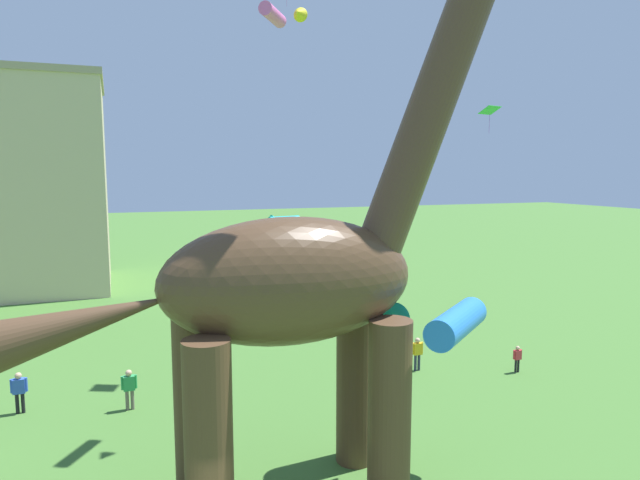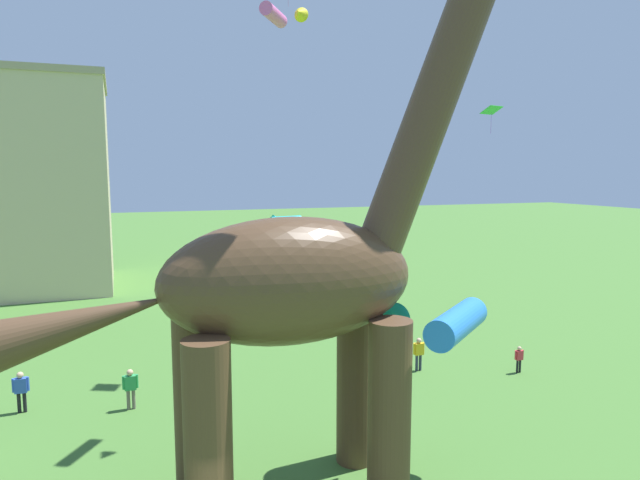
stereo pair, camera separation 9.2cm
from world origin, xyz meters
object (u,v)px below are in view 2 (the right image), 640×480
at_px(person_photographer, 519,357).
at_px(kite_near_low, 444,321).
at_px(person_watching_child, 21,388).
at_px(person_far_spectator, 130,385).
at_px(kite_far_left, 492,110).
at_px(kite_mid_right, 279,15).
at_px(dinosaur_sculpture, 287,281).
at_px(kite_high_left, 284,220).
at_px(person_near_flyer, 419,351).

relative_size(person_photographer, kite_near_low, 0.38).
bearing_deg(person_watching_child, person_far_spectator, 104.83).
bearing_deg(kite_far_left, person_photographer, -55.65).
distance_m(person_photographer, kite_mid_right, 17.84).
height_order(dinosaur_sculpture, kite_mid_right, dinosaur_sculpture).
bearing_deg(dinosaur_sculpture, kite_high_left, 100.16).
relative_size(person_far_spectator, kite_mid_right, 0.89).
xyz_separation_m(person_far_spectator, kite_near_low, (8.52, -8.36, 3.89)).
relative_size(person_photographer, kite_far_left, 1.03).
bearing_deg(person_near_flyer, person_watching_child, -38.38).
bearing_deg(person_far_spectator, kite_mid_right, 3.67).
distance_m(dinosaur_sculpture, kite_far_left, 14.76).
bearing_deg(person_watching_child, kite_near_low, 83.58).
bearing_deg(kite_high_left, person_near_flyer, -69.52).
height_order(person_photographer, person_near_flyer, person_near_flyer).
distance_m(person_watching_child, kite_mid_right, 16.81).
distance_m(person_photographer, kite_high_left, 14.81).
height_order(person_photographer, kite_mid_right, kite_mid_right).
bearing_deg(person_far_spectator, person_watching_child, -167.65).
relative_size(person_watching_child, kite_mid_right, 0.90).
distance_m(kite_near_low, kite_far_left, 12.69).
distance_m(person_near_flyer, person_watching_child, 16.50).
height_order(kite_near_low, kite_far_left, kite_far_left).
xyz_separation_m(person_watching_child, kite_far_left, (19.66, -1.77, 10.88)).
xyz_separation_m(kite_near_low, kite_mid_right, (-3.15, 5.88, 9.67)).
bearing_deg(person_photographer, person_watching_child, 117.15).
height_order(dinosaur_sculpture, person_watching_child, dinosaur_sculpture).
distance_m(person_near_flyer, kite_near_low, 9.88).
distance_m(dinosaur_sculpture, kite_mid_right, 9.86).
distance_m(person_photographer, person_far_spectator, 16.83).
bearing_deg(kite_high_left, person_far_spectator, -133.92).
xyz_separation_m(person_far_spectator, kite_far_left, (15.75, -0.64, 10.89)).
bearing_deg(person_photographer, kite_far_left, 70.23).
height_order(person_far_spectator, kite_high_left, kite_high_left).
bearing_deg(kite_near_low, kite_far_left, 46.87).
xyz_separation_m(kite_far_left, kite_mid_right, (-10.39, -1.84, 2.66)).
bearing_deg(kite_mid_right, kite_high_left, 73.01).
xyz_separation_m(dinosaur_sculpture, kite_mid_right, (1.33, 5.12, 8.32)).
xyz_separation_m(person_watching_child, person_far_spectator, (3.91, -1.13, -0.01)).
relative_size(person_photographer, kite_mid_right, 0.69).
xyz_separation_m(person_far_spectator, kite_mid_right, (5.37, -2.48, 13.55)).
height_order(person_photographer, kite_high_left, kite_high_left).
relative_size(kite_high_left, kite_mid_right, 1.14).
bearing_deg(kite_mid_right, kite_far_left, 10.06).
height_order(dinosaur_sculpture, kite_near_low, dinosaur_sculpture).
relative_size(dinosaur_sculpture, person_far_spectator, 10.78).
relative_size(person_near_flyer, kite_mid_right, 0.87).
xyz_separation_m(person_photographer, kite_mid_right, (-11.34, -0.44, 13.77)).
bearing_deg(kite_near_low, kite_mid_right, 118.17).
relative_size(kite_near_low, kite_high_left, 1.62).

